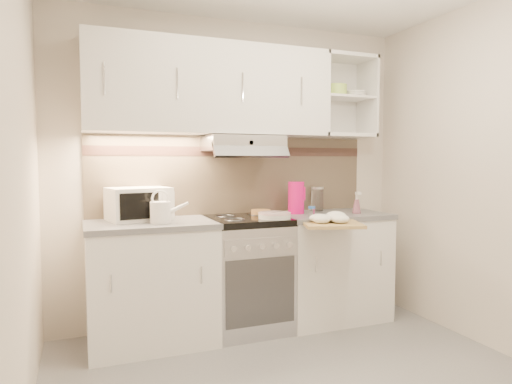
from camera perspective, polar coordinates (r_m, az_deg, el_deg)
room_shell at (r=2.90m, az=3.97°, el=9.52°), size 3.04×2.84×2.52m
base_cabinet_left at (r=3.50m, az=-12.95°, el=-11.28°), size 0.90×0.60×0.86m
worktop_left at (r=3.41m, az=-13.07°, el=-3.97°), size 0.92×0.62×0.04m
base_cabinet_right at (r=3.99m, az=9.16°, el=-9.32°), size 0.90×0.60×0.86m
worktop_right at (r=3.92m, az=9.24°, el=-2.90°), size 0.92×0.62×0.04m
electric_range at (r=3.68m, az=-1.12°, el=-10.11°), size 0.60×0.60×0.90m
microwave at (r=3.50m, az=-14.45°, el=-1.45°), size 0.49×0.40×0.24m
watering_can at (r=3.30m, az=-11.72°, el=-2.38°), size 0.28×0.14×0.24m
plate_stack at (r=3.51m, az=2.34°, el=-2.93°), size 0.25×0.25×0.05m
bread_loaf at (r=3.76m, az=0.61°, el=-2.53°), size 0.16×0.16×0.04m
pink_pitcher at (r=3.83m, az=5.05°, el=-0.69°), size 0.14×0.13×0.27m
glass_jar at (r=4.07m, az=7.67°, el=-0.84°), size 0.11×0.11×0.21m
spice_jar at (r=3.64m, az=6.97°, el=-2.42°), size 0.06×0.06×0.08m
spray_bottle at (r=3.92m, az=12.48°, el=-1.53°), size 0.07×0.07×0.19m
cutting_board at (r=3.45m, az=9.48°, el=-3.99°), size 0.52×0.49×0.02m
dish_towel at (r=3.46m, az=9.17°, el=-3.13°), size 0.30×0.26×0.08m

